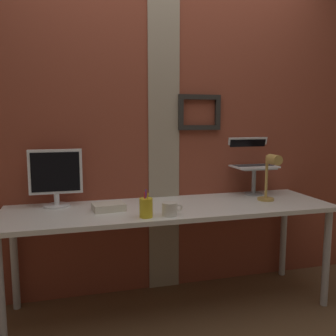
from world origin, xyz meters
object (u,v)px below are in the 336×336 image
(desk_lamp, at_px, (271,173))
(coffee_mug, at_px, (170,209))
(pen_cup, at_px, (146,208))
(laptop, at_px, (250,158))
(monitor, at_px, (56,175))

(desk_lamp, bearing_deg, coffee_mug, -167.93)
(coffee_mug, bearing_deg, desk_lamp, 12.07)
(coffee_mug, bearing_deg, pen_cup, -179.99)
(desk_lamp, distance_m, pen_cup, 0.97)
(laptop, bearing_deg, desk_lamp, -91.76)
(laptop, xyz_separation_m, pen_cup, (-0.95, -0.50, -0.22))
(laptop, bearing_deg, pen_cup, -152.43)
(monitor, relative_size, pen_cup, 2.27)
(monitor, xyz_separation_m, desk_lamp, (1.47, -0.26, -0.00))
(laptop, relative_size, desk_lamp, 0.99)
(monitor, xyz_separation_m, laptop, (1.48, 0.07, 0.07))
(laptop, distance_m, pen_cup, 1.09)
(coffee_mug, bearing_deg, monitor, 147.95)
(desk_lamp, distance_m, coffee_mug, 0.83)
(monitor, xyz_separation_m, coffee_mug, (0.68, -0.42, -0.17))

